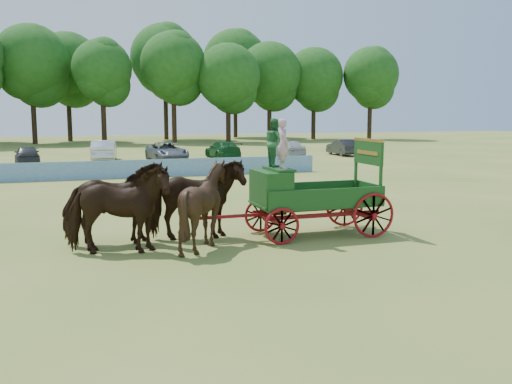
# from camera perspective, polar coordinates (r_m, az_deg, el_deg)

# --- Properties ---
(ground) EXTENTS (160.00, 160.00, 0.00)m
(ground) POSITION_cam_1_polar(r_m,az_deg,el_deg) (16.53, -7.21, -5.47)
(ground) COLOR #9F9448
(ground) RESTS_ON ground
(horse_lead_left) EXTENTS (3.09, 1.86, 2.44)m
(horse_lead_left) POSITION_cam_1_polar(r_m,az_deg,el_deg) (15.81, -13.69, -1.75)
(horse_lead_left) COLOR #321E0E
(horse_lead_left) RESTS_ON ground
(horse_lead_right) EXTENTS (2.91, 1.35, 2.44)m
(horse_lead_right) POSITION_cam_1_polar(r_m,az_deg,el_deg) (16.89, -14.00, -1.14)
(horse_lead_right) COLOR #321E0E
(horse_lead_right) RESTS_ON ground
(horse_wheel_left) EXTENTS (2.52, 2.32, 2.44)m
(horse_wheel_left) POSITION_cam_1_polar(r_m,az_deg,el_deg) (16.17, -5.19, -1.32)
(horse_wheel_left) COLOR #321E0E
(horse_wheel_left) RESTS_ON ground
(horse_wheel_right) EXTENTS (2.99, 1.56, 2.44)m
(horse_wheel_right) POSITION_cam_1_polar(r_m,az_deg,el_deg) (17.23, -6.02, -0.77)
(horse_wheel_right) COLOR #321E0E
(horse_wheel_right) RESTS_ON ground
(farm_dray) EXTENTS (6.00, 2.00, 3.65)m
(farm_dray) POSITION_cam_1_polar(r_m,az_deg,el_deg) (17.56, 3.85, 0.67)
(farm_dray) COLOR maroon
(farm_dray) RESTS_ON ground
(sponsor_banner) EXTENTS (26.00, 0.08, 1.05)m
(sponsor_banner) POSITION_cam_1_polar(r_m,az_deg,el_deg) (34.01, -14.82, 2.17)
(sponsor_banner) COLOR #1B5B93
(sponsor_banner) RESTS_ON ground
(parked_cars) EXTENTS (48.03, 7.85, 1.65)m
(parked_cars) POSITION_cam_1_polar(r_m,az_deg,el_deg) (45.78, -18.76, 3.73)
(parked_cars) COLOR silver
(parked_cars) RESTS_ON ground
(treeline) EXTENTS (89.35, 23.22, 16.11)m
(treeline) POSITION_cam_1_polar(r_m,az_deg,el_deg) (76.14, -20.01, 12.04)
(treeline) COLOR #382314
(treeline) RESTS_ON ground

